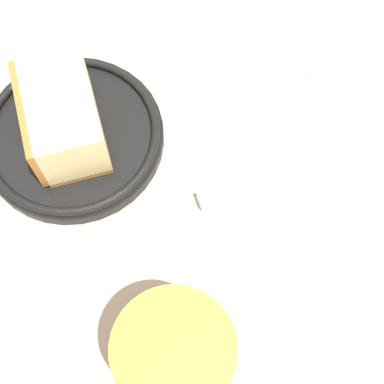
{
  "coord_description": "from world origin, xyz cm",
  "views": [
    {
      "loc": [
        22.77,
        9.92,
        49.91
      ],
      "look_at": [
        3.74,
        9.21,
        3.0
      ],
      "focal_mm": 54.05,
      "sensor_mm": 36.0,
      "label": 1
    }
  ],
  "objects_px": {
    "tea_mug": "(176,357)",
    "sugar_cube": "(206,200)",
    "cake_slice": "(62,119)",
    "teaspoon": "(311,112)",
    "small_plate": "(73,136)"
  },
  "relations": [
    {
      "from": "tea_mug",
      "to": "sugar_cube",
      "type": "height_order",
      "value": "tea_mug"
    },
    {
      "from": "tea_mug",
      "to": "sugar_cube",
      "type": "bearing_deg",
      "value": 171.93
    },
    {
      "from": "tea_mug",
      "to": "cake_slice",
      "type": "bearing_deg",
      "value": -151.19
    },
    {
      "from": "teaspoon",
      "to": "small_plate",
      "type": "bearing_deg",
      "value": -80.61
    },
    {
      "from": "cake_slice",
      "to": "teaspoon",
      "type": "relative_size",
      "value": 0.85
    },
    {
      "from": "sugar_cube",
      "to": "cake_slice",
      "type": "bearing_deg",
      "value": -113.95
    },
    {
      "from": "small_plate",
      "to": "sugar_cube",
      "type": "bearing_deg",
      "value": 65.32
    },
    {
      "from": "teaspoon",
      "to": "cake_slice",
      "type": "bearing_deg",
      "value": -80.51
    },
    {
      "from": "cake_slice",
      "to": "sugar_cube",
      "type": "height_order",
      "value": "cake_slice"
    },
    {
      "from": "small_plate",
      "to": "sugar_cube",
      "type": "height_order",
      "value": "small_plate"
    },
    {
      "from": "small_plate",
      "to": "cake_slice",
      "type": "relative_size",
      "value": 1.54
    },
    {
      "from": "cake_slice",
      "to": "sugar_cube",
      "type": "relative_size",
      "value": 7.8
    },
    {
      "from": "small_plate",
      "to": "teaspoon",
      "type": "xyz_separation_m",
      "value": [
        -0.04,
        0.23,
        -0.01
      ]
    },
    {
      "from": "cake_slice",
      "to": "teaspoon",
      "type": "bearing_deg",
      "value": 99.49
    },
    {
      "from": "teaspoon",
      "to": "tea_mug",
      "type": "bearing_deg",
      "value": -26.47
    }
  ]
}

